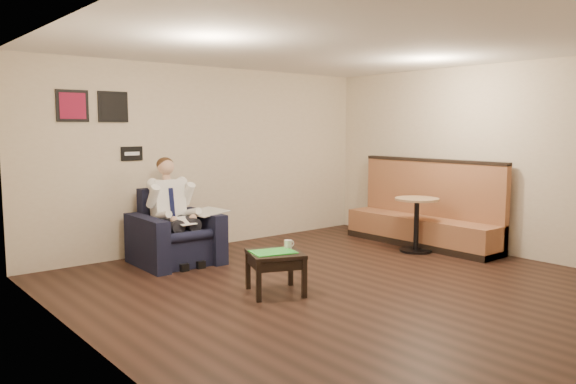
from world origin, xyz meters
TOP-DOWN VIEW (x-y plane):
  - ground at (0.00, 0.00)m, footprint 6.00×6.00m
  - wall_back at (0.00, 3.00)m, footprint 6.00×0.02m
  - wall_left at (-3.00, 0.00)m, footprint 0.02×6.00m
  - wall_right at (3.00, 0.00)m, footprint 0.02×6.00m
  - ceiling at (0.00, 0.00)m, footprint 6.00×6.00m
  - seating_sign at (-1.30, 2.98)m, footprint 0.32×0.02m
  - art_print_left at (-2.10, 2.98)m, footprint 0.42×0.03m
  - art_print_right at (-1.55, 2.98)m, footprint 0.42×0.03m
  - armchair at (-1.01, 2.30)m, footprint 1.07×1.07m
  - seated_man at (-1.01, 2.16)m, footprint 0.69×1.01m
  - lap_papers at (-1.01, 2.05)m, footprint 0.25×0.34m
  - newspaper at (-0.58, 2.17)m, footprint 0.46×0.57m
  - side_table at (-0.82, 0.31)m, footprint 0.76×0.76m
  - green_folder at (-0.85, 0.30)m, footprint 0.55×0.45m
  - coffee_mug at (-0.59, 0.35)m, footprint 0.11×0.11m
  - smartphone at (-0.70, 0.45)m, footprint 0.16×0.14m
  - banquette at (2.59, 0.89)m, footprint 0.63×2.63m
  - cafe_table at (2.16, 0.66)m, footprint 0.81×0.81m

SIDE VIEW (x-z plane):
  - ground at x=0.00m, z-range 0.00..0.00m
  - side_table at x=-0.82m, z-range 0.00..0.48m
  - cafe_table at x=2.16m, z-range 0.00..0.82m
  - smartphone at x=-0.70m, z-range 0.48..0.49m
  - green_folder at x=-0.85m, z-range 0.48..0.49m
  - armchair at x=-1.01m, z-range 0.00..1.02m
  - coffee_mug at x=-0.59m, z-range 0.48..0.58m
  - lap_papers at x=-1.01m, z-range 0.62..0.63m
  - banquette at x=2.59m, z-range 0.00..1.35m
  - newspaper at x=-0.58m, z-range 0.69..0.70m
  - seated_man at x=-1.01m, z-range 0.00..1.39m
  - wall_back at x=0.00m, z-range 0.00..2.80m
  - wall_left at x=-3.00m, z-range 0.00..2.80m
  - wall_right at x=3.00m, z-range 0.00..2.80m
  - seating_sign at x=-1.30m, z-range 1.40..1.60m
  - art_print_left at x=-2.10m, z-range 1.94..2.36m
  - art_print_right at x=-1.55m, z-range 1.94..2.36m
  - ceiling at x=0.00m, z-range 2.79..2.81m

